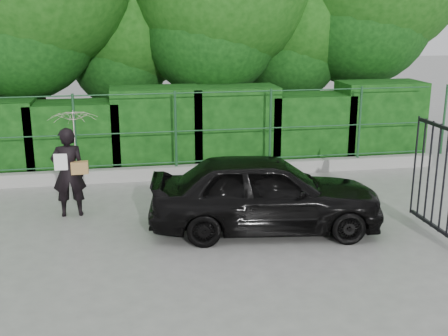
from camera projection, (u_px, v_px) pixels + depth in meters
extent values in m
plane|color=gray|center=(180.00, 256.00, 9.17)|extent=(80.00, 80.00, 0.00)
cube|color=#9E9E99|center=(160.00, 173.00, 13.40)|extent=(14.00, 0.25, 0.30)
cylinder|color=#1B4525|center=(75.00, 133.00, 12.79)|extent=(0.06, 0.06, 1.80)
cylinder|color=#1B4525|center=(176.00, 129.00, 13.19)|extent=(0.06, 0.06, 1.80)
cylinder|color=#1B4525|center=(270.00, 126.00, 13.58)|extent=(0.06, 0.06, 1.80)
cylinder|color=#1B4525|center=(360.00, 123.00, 13.98)|extent=(0.06, 0.06, 1.80)
cylinder|color=#1B4525|center=(444.00, 120.00, 14.38)|extent=(0.06, 0.06, 1.80)
cylinder|color=#1B4525|center=(160.00, 163.00, 13.33)|extent=(13.60, 0.03, 0.03)
cylinder|color=#1B4525|center=(159.00, 132.00, 13.13)|extent=(13.60, 0.03, 0.03)
cylinder|color=#1B4525|center=(157.00, 94.00, 12.89)|extent=(13.60, 0.03, 0.03)
cube|color=black|center=(75.00, 138.00, 13.80)|extent=(2.20, 1.20, 1.76)
cube|color=black|center=(156.00, 128.00, 14.11)|extent=(2.20, 1.20, 2.07)
cube|color=black|center=(234.00, 126.00, 14.46)|extent=(2.20, 1.20, 2.05)
cube|color=black|center=(308.00, 128.00, 14.84)|extent=(2.20, 1.20, 1.80)
cube|color=black|center=(379.00, 120.00, 15.15)|extent=(2.20, 1.20, 2.08)
cylinder|color=black|center=(37.00, 75.00, 14.88)|extent=(0.36, 0.36, 4.50)
cylinder|color=black|center=(132.00, 90.00, 16.71)|extent=(0.36, 0.36, 3.25)
sphere|color=#14470F|center=(129.00, 22.00, 16.19)|extent=(3.90, 3.90, 3.90)
cylinder|color=black|center=(220.00, 75.00, 16.06)|extent=(0.36, 0.36, 4.25)
cylinder|color=black|center=(296.00, 83.00, 17.26)|extent=(0.36, 0.36, 3.50)
sphere|color=#14470F|center=(299.00, 12.00, 16.69)|extent=(4.20, 4.20, 4.20)
cylinder|color=black|center=(364.00, 63.00, 17.06)|extent=(0.36, 0.36, 4.75)
cube|color=black|center=(440.00, 230.00, 9.88)|extent=(0.05, 2.00, 0.06)
cylinder|color=black|center=(444.00, 180.00, 9.69)|extent=(0.04, 0.04, 1.90)
cylinder|color=black|center=(436.00, 176.00, 9.93)|extent=(0.04, 0.04, 1.90)
cylinder|color=black|center=(429.00, 173.00, 10.16)|extent=(0.04, 0.04, 1.90)
cylinder|color=black|center=(421.00, 169.00, 10.40)|extent=(0.04, 0.04, 1.90)
cylinder|color=black|center=(415.00, 166.00, 10.64)|extent=(0.04, 0.04, 1.90)
imported|color=black|center=(69.00, 172.00, 10.82)|extent=(0.66, 0.45, 1.76)
imported|color=#FFD8D9|center=(74.00, 132.00, 10.68)|extent=(0.94, 0.96, 0.86)
cube|color=#9E753E|center=(80.00, 168.00, 10.75)|extent=(0.32, 0.15, 0.24)
cube|color=white|center=(61.00, 162.00, 10.62)|extent=(0.25, 0.02, 0.32)
imported|color=black|center=(265.00, 193.00, 10.13)|extent=(4.35, 2.20, 1.42)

